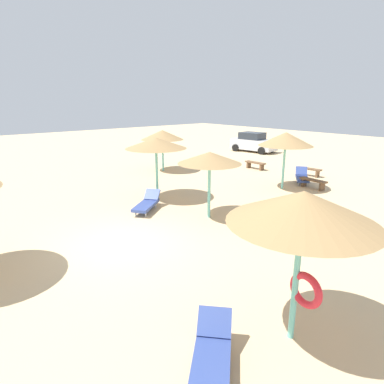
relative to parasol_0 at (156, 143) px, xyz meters
name	(u,v)px	position (x,y,z in m)	size (l,w,h in m)	color
ground_plane	(123,243)	(3.42, -3.74, -2.64)	(80.00, 80.00, 0.00)	#D1B284
parasol_0	(156,143)	(0.00, 0.00, 0.00)	(2.82, 2.82, 2.90)	#6BC6BC
parasol_2	(303,209)	(9.53, -3.35, 0.06)	(2.72, 2.72, 3.03)	#6BC6BC
parasol_3	(286,139)	(2.79, 6.08, -0.02)	(2.78, 2.78, 2.97)	#6BC6BC
parasol_4	(210,158)	(3.47, 0.10, -0.23)	(2.46, 2.46, 2.65)	#6BC6BC
parasol_5	(162,135)	(-4.99, 3.88, -0.28)	(2.75, 2.75, 2.67)	#6BC6BC
lounger_0	(147,203)	(1.16, -1.33, -2.32)	(1.63, 1.89, 0.73)	#33478C
lounger_2	(212,357)	(9.14, -5.16, -2.32)	(1.73, 1.83, 0.73)	#33478C
lounger_3	(302,177)	(2.76, 8.02, -2.31)	(1.61, 1.88, 0.78)	#33478C
bench_0	(309,170)	(2.11, 9.84, -2.29)	(1.54, 0.57, 0.49)	brown
bench_1	(313,182)	(3.82, 7.34, -2.29)	(1.53, 0.55, 0.49)	brown
bench_2	(255,164)	(-1.35, 8.94, -2.29)	(1.51, 0.43, 0.49)	brown
parked_car	(253,143)	(-6.42, 14.87, -1.81)	(4.19, 2.40, 1.72)	silver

